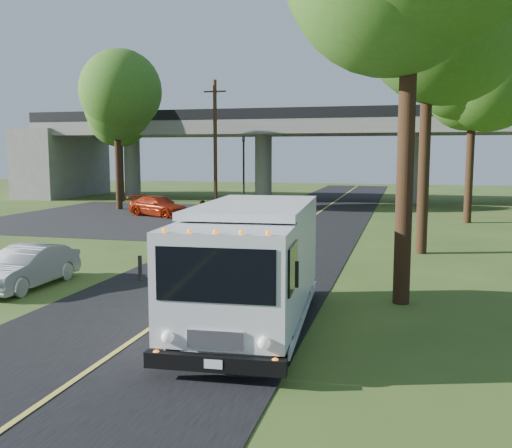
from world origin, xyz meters
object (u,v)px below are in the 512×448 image
(utility_pole, at_px, (215,144))
(tree_left_far, at_px, (120,109))
(traffic_signal, at_px, (244,163))
(step_van, at_px, (251,262))
(tree_right_far, at_px, (478,74))
(pedestrian, at_px, (203,216))
(tree_right_mid, at_px, (436,2))
(silver_sedan, at_px, (27,267))
(tree_left_lot, at_px, (118,95))
(red_sedan, at_px, (159,206))

(utility_pole, bearing_deg, tree_left_far, 157.57)
(traffic_signal, relative_size, step_van, 0.76)
(tree_right_far, relative_size, pedestrian, 6.87)
(tree_right_mid, relative_size, tree_left_far, 1.29)
(traffic_signal, height_order, silver_sedan, traffic_signal)
(tree_left_lot, bearing_deg, pedestrian, -43.77)
(tree_left_lot, relative_size, red_sedan, 2.43)
(tree_left_lot, xyz_separation_m, pedestrian, (9.38, -8.99, -7.10))
(utility_pole, xyz_separation_m, red_sedan, (-2.00, -5.30, -3.97))
(tree_right_far, bearing_deg, tree_right_mid, -104.28)
(traffic_signal, relative_size, utility_pole, 0.58)
(utility_pole, distance_m, pedestrian, 12.18)
(tree_right_mid, bearing_deg, utility_pole, 132.52)
(tree_right_mid, height_order, tree_left_lot, tree_right_mid)
(silver_sedan, bearing_deg, pedestrian, 86.21)
(utility_pole, bearing_deg, tree_left_lot, -161.03)
(tree_right_far, xyz_separation_m, pedestrian, (-13.62, -6.99, -7.50))
(red_sedan, bearing_deg, utility_pole, 0.36)
(red_sedan, bearing_deg, step_van, -129.69)
(traffic_signal, bearing_deg, silver_sedan, -88.44)
(tree_left_far, bearing_deg, red_sedan, -51.38)
(tree_left_far, relative_size, step_van, 1.44)
(step_van, bearing_deg, tree_left_far, 118.31)
(tree_right_far, bearing_deg, pedestrian, -152.82)
(pedestrian, bearing_deg, utility_pole, -30.85)
(tree_left_lot, relative_size, tree_left_far, 1.06)
(step_van, bearing_deg, red_sedan, 115.25)
(tree_left_lot, bearing_deg, step_van, -56.27)
(tree_left_far, relative_size, red_sedan, 2.29)
(tree_right_mid, distance_m, step_van, 14.24)
(utility_pole, bearing_deg, tree_right_far, -14.00)
(tree_right_mid, bearing_deg, step_van, -111.03)
(red_sedan, distance_m, silver_sedan, 19.16)
(traffic_signal, bearing_deg, pedestrian, -83.11)
(tree_left_lot, bearing_deg, traffic_signal, 28.11)
(tree_right_mid, xyz_separation_m, tree_left_lot, (-20.20, 13.00, -1.70))
(tree_right_mid, distance_m, pedestrian, 14.51)
(utility_pole, bearing_deg, pedestrian, -74.52)
(tree_left_far, bearing_deg, tree_right_mid, -39.32)
(tree_left_far, height_order, silver_sedan, tree_left_far)
(tree_right_mid, relative_size, red_sedan, 2.95)
(utility_pole, relative_size, tree_left_lot, 0.86)
(step_van, bearing_deg, utility_pole, 106.30)
(tree_right_far, xyz_separation_m, red_sedan, (-18.70, -1.14, -7.67))
(tree_right_far, distance_m, silver_sedan, 25.74)
(tree_left_far, bearing_deg, tree_right_far, -17.10)
(tree_right_far, bearing_deg, tree_left_lot, 175.03)
(traffic_signal, height_order, step_van, traffic_signal)
(utility_pole, height_order, tree_left_far, tree_left_far)
(tree_right_mid, bearing_deg, traffic_signal, 125.86)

